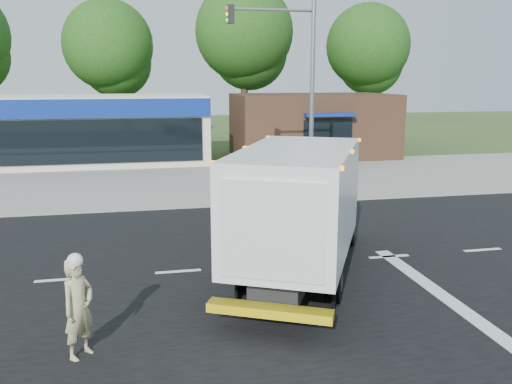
% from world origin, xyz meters
% --- Properties ---
extents(ground, '(120.00, 120.00, 0.00)m').
position_xyz_m(ground, '(0.00, 0.00, 0.00)').
color(ground, '#385123').
rests_on(ground, ground).
extents(road_asphalt, '(60.00, 14.00, 0.02)m').
position_xyz_m(road_asphalt, '(0.00, 0.00, 0.00)').
color(road_asphalt, black).
rests_on(road_asphalt, ground).
extents(sidewalk, '(60.00, 2.40, 0.12)m').
position_xyz_m(sidewalk, '(0.00, 8.20, 0.06)').
color(sidewalk, gray).
rests_on(sidewalk, ground).
extents(parking_apron, '(60.00, 9.00, 0.02)m').
position_xyz_m(parking_apron, '(0.00, 14.00, 0.01)').
color(parking_apron, gray).
rests_on(parking_apron, ground).
extents(lane_markings, '(55.20, 7.00, 0.01)m').
position_xyz_m(lane_markings, '(1.35, -1.35, 0.02)').
color(lane_markings, silver).
rests_on(lane_markings, road_asphalt).
extents(ems_box_truck, '(5.55, 7.99, 3.43)m').
position_xyz_m(ems_box_truck, '(0.14, -0.81, 1.98)').
color(ems_box_truck, black).
rests_on(ems_box_truck, ground).
extents(emergency_worker, '(0.78, 0.82, 1.99)m').
position_xyz_m(emergency_worker, '(-5.03, -4.09, 0.98)').
color(emergency_worker, tan).
rests_on(emergency_worker, ground).
extents(retail_strip_mall, '(18.00, 6.20, 4.00)m').
position_xyz_m(retail_strip_mall, '(-9.00, 19.93, 2.01)').
color(retail_strip_mall, beige).
rests_on(retail_strip_mall, ground).
extents(brown_storefront, '(10.00, 6.70, 4.00)m').
position_xyz_m(brown_storefront, '(7.00, 19.98, 2.00)').
color(brown_storefront, '#382316').
rests_on(brown_storefront, ground).
extents(traffic_signal_pole, '(3.51, 0.25, 8.00)m').
position_xyz_m(traffic_signal_pole, '(2.35, 7.60, 4.92)').
color(traffic_signal_pole, gray).
rests_on(traffic_signal_pole, ground).
extents(background_trees, '(36.77, 7.39, 12.10)m').
position_xyz_m(background_trees, '(-0.85, 28.16, 7.38)').
color(background_trees, '#332114').
rests_on(background_trees, ground).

